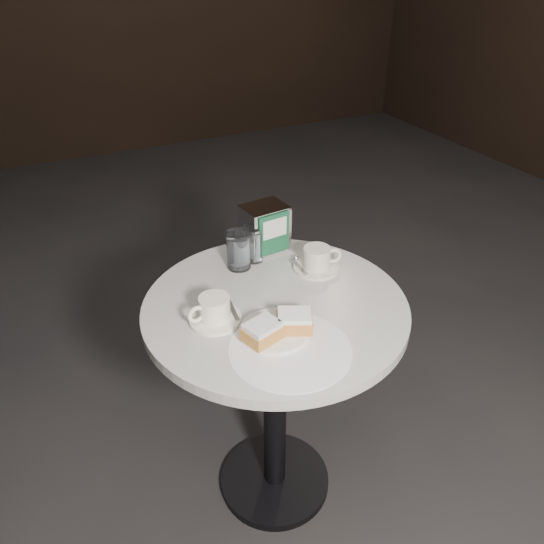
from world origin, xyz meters
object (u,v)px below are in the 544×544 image
Objects in this scene: napkin_dispenser at (265,229)px; water_glass_left at (239,251)px; coffee_cup_right at (317,260)px; cafe_table at (275,360)px; beignet_plate at (277,328)px; coffee_cup_left at (214,311)px; water_glass_right at (253,244)px.

water_glass_left is at bearing -160.00° from napkin_dispenser.
coffee_cup_right is 0.23m from water_glass_left.
napkin_dispenser is (0.09, 0.26, 0.27)m from cafe_table.
coffee_cup_right is 0.19m from napkin_dispenser.
beignet_plate is at bearing -97.25° from water_glass_left.
coffee_cup_left is 1.01× the size of napkin_dispenser.
napkin_dispenser reaches higher than water_glass_left.
water_glass_right is 0.07m from napkin_dispenser.
water_glass_left is 1.05× the size of water_glass_right.
cafe_table is 0.39m from napkin_dispenser.
water_glass_left is 0.12m from napkin_dispenser.
coffee_cup_left is at bearing -132.33° from water_glass_right.
water_glass_right reaches higher than cafe_table.
water_glass_right is (0.10, 0.35, 0.03)m from beignet_plate.
cafe_table is 4.52× the size of coffee_cup_right.
napkin_dispenser reaches higher than beignet_plate.
napkin_dispenser is (0.26, 0.26, 0.04)m from coffee_cup_left.
beignet_plate is 1.29× the size of napkin_dispenser.
water_glass_right is (0.04, 0.23, 0.25)m from cafe_table.
coffee_cup_right is (0.18, 0.10, 0.23)m from cafe_table.
cafe_table is 3.92× the size of beignet_plate.
water_glass_left is at bearing 167.35° from coffee_cup_right.
coffee_cup_left is at bearing 133.08° from beignet_plate.
water_glass_right is at bearing 80.00° from cafe_table.
napkin_dispenser is at bearing 37.07° from coffee_cup_left.
cafe_table is at bearing -85.97° from water_glass_left.
beignet_plate is 0.33m from coffee_cup_right.
beignet_plate is at bearing -114.93° from cafe_table.
beignet_plate is 0.42m from napkin_dispenser.
coffee_cup_right is 1.47× the size of water_glass_left.
coffee_cup_left is at bearing -179.87° from cafe_table.
coffee_cup_left reaches higher than beignet_plate.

